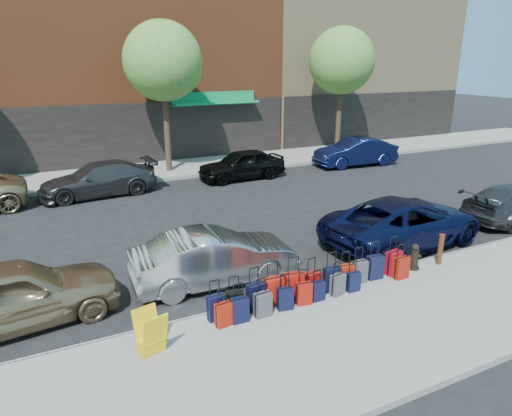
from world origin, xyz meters
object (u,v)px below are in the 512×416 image
tree_center (166,63)px  car_near_1 (215,257)px  bollard (440,249)px  fire_hydrant (414,257)px  display_rack (151,333)px  tree_right (344,63)px  car_far_3 (355,152)px  car_near_0 (13,295)px  car_near_2 (404,222)px  car_far_2 (242,164)px  suitcase_front_5 (313,284)px  car_far_1 (98,179)px

tree_center → car_near_1: (-2.42, -12.38, -4.70)m
tree_center → bollard: 15.56m
fire_hydrant → bollard: bearing=14.7°
display_rack → car_near_1: 3.40m
tree_center → car_near_1: 13.46m
tree_center → display_rack: (-4.71, -14.89, -4.82)m
tree_right → car_near_1: 18.50m
display_rack → car_far_3: 18.69m
tree_right → display_rack: 21.82m
car_near_0 → car_near_2: car_near_2 is taller
car_near_1 → car_far_2: car_far_2 is taller
fire_hydrant → car_near_0: car_near_0 is taller
fire_hydrant → display_rack: 7.38m
tree_center → suitcase_front_5: 15.16m
suitcase_front_5 → car_near_1: size_ratio=0.22×
tree_center → car_far_1: size_ratio=1.49×
car_far_1 → car_far_2: (6.70, -0.13, 0.02)m
car_far_2 → tree_right: bearing=107.5°
display_rack → car_near_1: size_ratio=0.21×
tree_center → car_far_3: size_ratio=1.58×
tree_center → car_far_2: size_ratio=1.71×
car_near_1 → car_far_2: size_ratio=1.01×
tree_right → car_far_1: tree_right is taller
tree_right → display_rack: (-15.21, -14.89, -4.82)m
display_rack → car_far_2: size_ratio=0.21×
fire_hydrant → car_far_2: car_far_2 is taller
tree_right → bollard: 16.70m
tree_center → car_near_0: (-7.10, -12.38, -4.65)m
fire_hydrant → car_far_1: (-6.62, 11.68, 0.23)m
display_rack → car_near_2: car_near_2 is taller
car_near_2 → fire_hydrant: bearing=138.9°
tree_center → tree_right: bearing=0.0°
car_near_0 → display_rack: bearing=-143.5°
bollard → car_near_2: size_ratio=0.16×
tree_center → car_far_2: 6.08m
suitcase_front_5 → car_near_0: 6.75m
bollard → car_far_1: (-7.49, 11.76, 0.11)m
fire_hydrant → car_far_3: 13.41m
display_rack → tree_right: bearing=30.7°
car_near_0 → tree_right: bearing=-62.0°
display_rack → car_far_3: size_ratio=0.20×
tree_center → display_rack: tree_center is taller
car_near_0 → suitcase_front_5: bearing=-113.8°
car_near_2 → tree_center: bearing=11.2°
tree_right → car_far_3: (-0.95, -2.81, -4.65)m
car_far_2 → car_far_3: car_far_3 is taller
tree_right → bollard: size_ratio=8.26×
tree_right → suitcase_front_5: 18.80m
suitcase_front_5 → car_far_2: bearing=64.4°
tree_center → suitcase_front_5: size_ratio=7.56×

